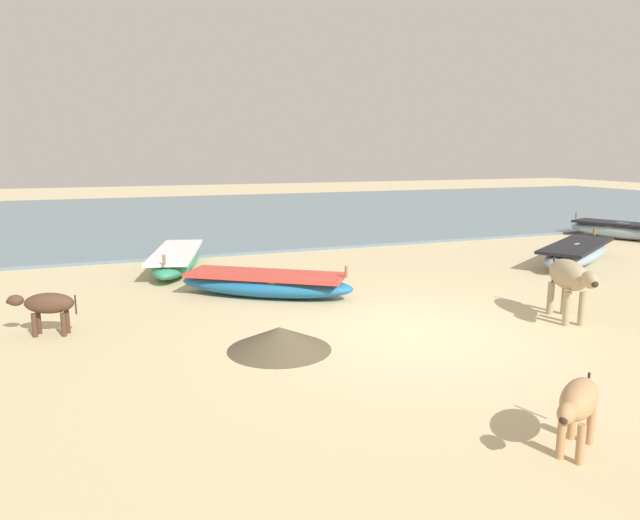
{
  "coord_description": "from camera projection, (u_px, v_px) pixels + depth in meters",
  "views": [
    {
      "loc": [
        -4.15,
        -7.03,
        2.64
      ],
      "look_at": [
        -0.37,
        2.93,
        0.6
      ],
      "focal_mm": 31.65,
      "sensor_mm": 36.0,
      "label": 1
    }
  ],
  "objects": [
    {
      "name": "ground",
      "position": [
        413.0,
        332.0,
        8.4
      ],
      "size": [
        80.0,
        80.0,
        0.0
      ],
      "primitive_type": "plane",
      "color": "#CCB789"
    },
    {
      "name": "sea_water",
      "position": [
        210.0,
        214.0,
        24.16
      ],
      "size": [
        60.0,
        20.0,
        0.08
      ],
      "primitive_type": "cube",
      "color": "slate",
      "rests_on": "ground"
    },
    {
      "name": "fishing_boat_0",
      "position": [
        265.0,
        284.0,
        10.46
      ],
      "size": [
        3.25,
        2.62,
        0.64
      ],
      "rotation": [
        0.0,
        0.0,
        5.68
      ],
      "color": "#1E669E",
      "rests_on": "ground"
    },
    {
      "name": "fishing_boat_1",
      "position": [
        176.0,
        259.0,
        12.81
      ],
      "size": [
        1.79,
        3.73,
        0.65
      ],
      "rotation": [
        0.0,
        0.0,
        4.46
      ],
      "color": "#338C66",
      "rests_on": "ground"
    },
    {
      "name": "fishing_boat_2",
      "position": [
        576.0,
        253.0,
        13.52
      ],
      "size": [
        3.73,
        2.82,
        0.69
      ],
      "rotation": [
        0.0,
        0.0,
        0.55
      ],
      "color": "#8CA5B7",
      "rests_on": "ground"
    },
    {
      "name": "fishing_boat_3",
      "position": [
        622.0,
        230.0,
        17.42
      ],
      "size": [
        2.09,
        3.31,
        0.7
      ],
      "rotation": [
        0.0,
        0.0,
        1.94
      ],
      "color": "#8CA5B7",
      "rests_on": "ground"
    },
    {
      "name": "cow_adult_dun",
      "position": [
        569.0,
        278.0,
        8.86
      ],
      "size": [
        0.81,
        1.46,
        0.97
      ],
      "rotation": [
        0.0,
        0.0,
        4.35
      ],
      "color": "tan",
      "rests_on": "ground"
    },
    {
      "name": "calf_near_tan",
      "position": [
        578.0,
        403.0,
        4.95
      ],
      "size": [
        0.93,
        0.71,
        0.66
      ],
      "rotation": [
        0.0,
        0.0,
        3.72
      ],
      "color": "tan",
      "rests_on": "ground"
    },
    {
      "name": "calf_far_dark",
      "position": [
        47.0,
        305.0,
        8.19
      ],
      "size": [
        0.96,
        0.47,
        0.64
      ],
      "rotation": [
        0.0,
        0.0,
        2.85
      ],
      "color": "#4C3323",
      "rests_on": "ground"
    },
    {
      "name": "debris_pile_0",
      "position": [
        279.0,
        338.0,
        7.63
      ],
      "size": [
        1.89,
        1.89,
        0.32
      ],
      "primitive_type": "cone",
      "rotation": [
        0.0,
        0.0,
        3.58
      ],
      "color": "brown",
      "rests_on": "ground"
    }
  ]
}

